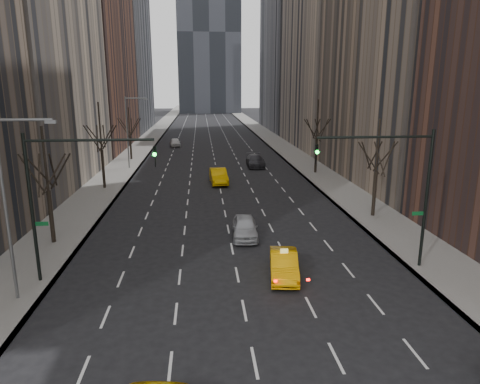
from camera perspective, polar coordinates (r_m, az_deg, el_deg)
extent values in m
cube|color=slate|center=(81.72, -12.54, 6.35)|extent=(4.50, 320.00, 0.15)
cube|color=slate|center=(82.28, 4.75, 6.68)|extent=(4.50, 320.00, 0.15)
cube|color=brown|center=(79.72, -20.91, 21.45)|extent=(14.00, 28.00, 44.00)
cube|color=slate|center=(109.54, 7.85, 23.60)|extent=(14.00, 30.00, 58.00)
cylinder|color=black|center=(31.32, -23.87, -3.02)|extent=(0.28, 0.28, 3.57)
cylinder|color=black|center=(30.49, -24.59, 4.03)|extent=(0.16, 0.16, 4.25)
cylinder|color=black|center=(31.38, -23.67, 2.70)|extent=(0.42, 1.80, 2.52)
cylinder|color=black|center=(30.66, -22.82, 2.55)|extent=(1.74, 0.72, 2.52)
cylinder|color=black|center=(29.92, -23.56, 2.21)|extent=(1.46, 1.25, 2.52)
cylinder|color=black|center=(29.91, -25.20, 2.04)|extent=(0.42, 1.80, 2.52)
cylinder|color=black|center=(30.65, -26.02, 2.22)|extent=(1.74, 0.72, 2.52)
cylinder|color=black|center=(31.38, -25.24, 2.54)|extent=(1.46, 1.25, 2.52)
cylinder|color=black|center=(46.29, -17.77, 2.97)|extent=(0.28, 0.28, 3.99)
cylinder|color=black|center=(45.70, -18.18, 8.35)|extent=(0.16, 0.16, 4.75)
cylinder|color=black|center=(46.61, -17.67, 7.07)|extent=(0.42, 1.80, 2.52)
cylinder|color=black|center=(45.93, -17.00, 7.02)|extent=(1.74, 0.72, 2.52)
cylinder|color=black|center=(45.14, -17.40, 6.88)|extent=(1.46, 1.25, 2.52)
cylinder|color=black|center=(45.03, -18.49, 6.79)|extent=(0.42, 1.80, 2.52)
cylinder|color=black|center=(45.72, -19.15, 6.83)|extent=(1.74, 0.72, 2.52)
cylinder|color=black|center=(46.50, -18.72, 6.97)|extent=(1.46, 1.25, 2.52)
cylinder|color=black|center=(63.80, -14.36, 5.78)|extent=(0.28, 0.28, 3.36)
cylinder|color=black|center=(63.40, -14.57, 9.07)|extent=(0.16, 0.16, 4.00)
cylinder|color=black|center=(64.28, -14.27, 8.45)|extent=(0.42, 1.80, 2.52)
cylinder|color=black|center=(63.63, -13.76, 8.43)|extent=(1.74, 0.72, 2.52)
cylinder|color=black|center=(62.82, -14.00, 8.35)|extent=(1.46, 1.25, 2.52)
cylinder|color=black|center=(62.66, -14.78, 8.29)|extent=(0.42, 1.80, 2.52)
cylinder|color=black|center=(63.31, -15.29, 8.31)|extent=(1.74, 0.72, 2.52)
cylinder|color=black|center=(64.12, -15.03, 8.40)|extent=(1.46, 1.25, 2.52)
cylinder|color=black|center=(36.26, 17.46, -0.26)|extent=(0.28, 0.28, 3.57)
cylinder|color=black|center=(35.54, 17.92, 5.86)|extent=(0.16, 0.16, 4.25)
cylinder|color=black|center=(36.50, 17.52, 4.66)|extent=(0.42, 1.80, 2.52)
cylinder|color=black|center=(36.26, 18.82, 4.51)|extent=(1.74, 0.72, 2.52)
cylinder|color=black|center=(35.43, 19.14, 4.28)|extent=(1.46, 1.25, 2.52)
cylinder|color=black|center=(34.84, 18.12, 4.20)|extent=(0.42, 1.80, 2.52)
cylinder|color=black|center=(35.09, 16.78, 4.37)|extent=(1.74, 0.72, 2.52)
cylinder|color=black|center=(35.93, 16.51, 4.60)|extent=(1.46, 1.25, 2.52)
cylinder|color=black|center=(52.93, 10.09, 4.73)|extent=(0.28, 0.28, 3.99)
cylinder|color=black|center=(52.42, 10.30, 9.45)|extent=(0.16, 0.16, 4.75)
cylinder|color=black|center=(53.37, 10.16, 8.30)|extent=(0.42, 1.80, 2.52)
cylinder|color=black|center=(53.02, 11.01, 8.22)|extent=(1.74, 0.72, 2.52)
cylinder|color=black|center=(52.17, 11.11, 8.13)|extent=(1.46, 1.25, 2.52)
cylinder|color=black|center=(51.67, 10.33, 8.11)|extent=(0.42, 1.80, 2.52)
cylinder|color=black|center=(52.03, 9.46, 8.19)|extent=(1.74, 0.72, 2.52)
cylinder|color=black|center=(52.88, 9.39, 8.28)|extent=(1.46, 1.25, 2.52)
cylinder|color=black|center=(24.91, -26.01, -2.11)|extent=(0.18, 0.18, 8.00)
cylinder|color=black|center=(23.26, -19.41, 6.53)|extent=(6.50, 0.14, 0.14)
imported|color=black|center=(22.81, -11.27, 4.64)|extent=(0.18, 0.22, 1.10)
sphere|color=#0CFF33|center=(22.61, -11.33, 4.94)|extent=(0.20, 0.20, 0.20)
cube|color=#0C5926|center=(24.99, -24.95, -3.87)|extent=(0.70, 0.04, 0.22)
cylinder|color=black|center=(26.50, 23.57, -0.96)|extent=(0.18, 0.18, 8.00)
cylinder|color=black|center=(24.45, 17.65, 7.00)|extent=(6.50, 0.14, 0.14)
imported|color=black|center=(23.51, 10.13, 4.96)|extent=(0.18, 0.22, 1.10)
sphere|color=#0CFF33|center=(23.32, 10.26, 5.26)|extent=(0.20, 0.20, 0.20)
cube|color=#0C5926|center=(26.51, 22.64, -2.66)|extent=(0.70, 0.04, 0.22)
cylinder|color=slate|center=(23.16, -28.76, -2.28)|extent=(0.16, 0.16, 9.00)
cylinder|color=slate|center=(21.97, -26.93, 8.58)|extent=(2.60, 0.14, 0.14)
cube|color=slate|center=(21.57, -23.91, 8.56)|extent=(0.50, 0.22, 0.15)
cylinder|color=slate|center=(56.47, -14.82, 7.62)|extent=(0.16, 0.16, 9.00)
cylinder|color=slate|center=(55.99, -13.75, 12.05)|extent=(2.60, 0.14, 0.14)
cube|color=slate|center=(55.84, -12.50, 12.01)|extent=(0.50, 0.22, 0.15)
imported|color=#F2A405|center=(24.42, 5.86, -9.60)|extent=(2.06, 4.45, 1.41)
imported|color=#A7AAB0|center=(30.30, 0.65, -4.71)|extent=(1.97, 4.43, 1.48)
imported|color=#F1B105|center=(47.03, -2.89, 2.14)|extent=(2.06, 5.07, 1.64)
imported|color=#2F2F34|center=(56.89, 2.06, 4.18)|extent=(2.25, 5.42, 1.57)
imported|color=silver|center=(76.95, -8.63, 6.56)|extent=(2.15, 4.41, 1.45)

